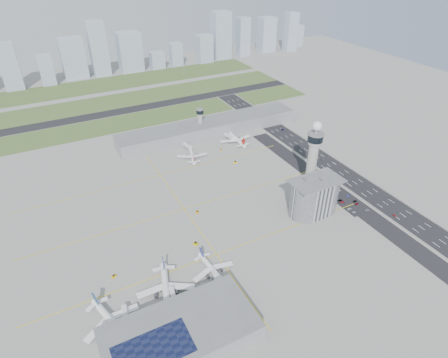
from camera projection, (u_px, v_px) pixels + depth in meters
name	position (u px, v px, depth m)	size (l,w,h in m)	color
ground	(244.00, 215.00, 304.53)	(1000.00, 1000.00, 0.00)	#9C9991
grass_strip_0	(139.00, 120.00, 464.40)	(480.00, 50.00, 0.08)	#4A642F
grass_strip_1	(123.00, 100.00, 520.29)	(480.00, 60.00, 0.08)	#3A5327
grass_strip_2	(110.00, 84.00, 579.90)	(480.00, 70.00, 0.08)	#47622E
runway	(131.00, 110.00, 491.96)	(480.00, 22.00, 0.10)	black
highway	(350.00, 180.00, 349.20)	(28.00, 500.00, 0.10)	black
barrier_left	(339.00, 183.00, 343.46)	(0.60, 500.00, 1.20)	#9E9E99
barrier_right	(362.00, 175.00, 354.34)	(0.60, 500.00, 1.20)	#9E9E99
landside_road	(337.00, 192.00, 332.04)	(18.00, 260.00, 0.08)	black
parking_lot	(345.00, 200.00, 322.31)	(20.00, 44.00, 0.10)	black
taxiway_line_h_0	(216.00, 254.00, 266.63)	(260.00, 0.60, 0.01)	yellow
taxiway_line_h_1	(184.00, 209.00, 311.34)	(260.00, 0.60, 0.01)	yellow
taxiway_line_h_2	(160.00, 175.00, 356.05)	(260.00, 0.60, 0.01)	yellow
taxiway_line_v	(184.00, 209.00, 311.34)	(0.60, 260.00, 0.01)	yellow
control_tower	(313.00, 153.00, 319.49)	(14.00, 14.00, 64.50)	#ADAAA5
secondary_tower	(200.00, 120.00, 417.78)	(8.60, 8.60, 31.90)	#ADAAA5
admin_building	(314.00, 197.00, 300.05)	(42.00, 24.00, 33.50)	#B2B2B7
terminal_pier	(209.00, 128.00, 426.08)	(210.00, 32.00, 15.80)	gray
near_terminal	(180.00, 334.00, 205.70)	(84.00, 42.00, 13.00)	gray
airplane_near_a	(111.00, 319.00, 214.53)	(41.44, 35.22, 11.60)	white
airplane_near_b	(166.00, 287.00, 233.71)	(43.88, 37.29, 12.29)	white
airplane_near_c	(213.00, 268.00, 248.57)	(36.21, 30.78, 10.14)	white
airplane_far_a	(192.00, 153.00, 382.42)	(37.21, 31.63, 10.42)	white
airplane_far_b	(235.00, 136.00, 412.49)	(43.84, 37.26, 12.28)	white
jet_bridge_near_0	(126.00, 327.00, 213.61)	(14.00, 3.00, 5.70)	silver
jet_bridge_near_1	(176.00, 307.00, 225.27)	(14.00, 3.00, 5.70)	silver
jet_bridge_near_2	(220.00, 289.00, 236.93)	(14.00, 3.00, 5.70)	silver
jet_bridge_far_0	(184.00, 145.00, 402.13)	(14.00, 3.00, 5.70)	silver
jet_bridge_far_1	(225.00, 135.00, 421.56)	(14.00, 3.00, 5.70)	silver
tug_0	(114.00, 276.00, 248.47)	(1.99, 2.89, 1.68)	#EDAA01
tug_1	(164.00, 282.00, 244.05)	(2.04, 2.96, 1.72)	#D1B100
tug_2	(196.00, 243.00, 274.77)	(2.40, 3.49, 2.03)	#CEB300
tug_3	(197.00, 212.00, 306.64)	(2.12, 3.08, 1.79)	orange
tug_4	(235.00, 162.00, 374.54)	(2.41, 3.51, 2.04)	yellow
tug_5	(221.00, 149.00, 397.32)	(1.98, 2.88, 1.68)	gold
car_lot_0	(354.00, 212.00, 306.79)	(1.41, 3.51, 1.20)	silver
car_lot_1	(350.00, 209.00, 310.48)	(1.39, 3.99, 1.31)	gray
car_lot_2	(343.00, 202.00, 318.89)	(1.97, 4.27, 1.19)	#AE253C
car_lot_3	(340.00, 200.00, 320.84)	(1.70, 4.18, 1.21)	black
car_lot_4	(333.00, 196.00, 325.79)	(1.37, 3.41, 1.16)	navy
car_lot_5	(327.00, 190.00, 333.73)	(1.20, 3.43, 1.13)	silver
car_lot_6	(367.00, 210.00, 308.94)	(2.18, 4.74, 1.32)	gray
car_lot_7	(357.00, 204.00, 316.69)	(1.54, 3.80, 1.10)	maroon
car_lot_8	(355.00, 201.00, 319.68)	(1.55, 3.84, 1.31)	black
car_lot_9	(348.00, 196.00, 326.34)	(1.22, 3.49, 1.15)	navy
car_lot_10	(339.00, 191.00, 332.91)	(1.87, 4.05, 1.13)	#BDBDBF
car_lot_11	(338.00, 189.00, 335.73)	(1.70, 4.18, 1.21)	#979A9D
car_hw_0	(395.00, 215.00, 303.20)	(1.32, 3.27, 1.12)	#A9252C
car_hw_1	(322.00, 160.00, 379.27)	(1.39, 3.99, 1.31)	#2A2A2C
car_hw_2	(283.00, 130.00, 438.85)	(2.07, 4.48, 1.25)	navy
car_hw_4	(247.00, 114.00, 478.37)	(1.52, 3.78, 1.29)	#999DA6
skyline_bldg_5	(9.00, 67.00, 540.79)	(25.49, 20.39, 66.89)	#9EADC1
skyline_bldg_6	(46.00, 70.00, 563.79)	(20.04, 16.03, 45.20)	#9EADC1
skyline_bldg_7	(73.00, 58.00, 590.40)	(35.76, 28.61, 61.22)	#9EADC1
skyline_bldg_8	(98.00, 49.00, 595.98)	(26.33, 21.06, 83.39)	#9EADC1
skyline_bldg_9	(130.00, 52.00, 621.62)	(36.96, 29.57, 62.11)	#9EADC1
skyline_bldg_10	(157.00, 60.00, 641.21)	(23.01, 18.41, 27.75)	#9EADC1
skyline_bldg_11	(176.00, 54.00, 651.52)	(20.22, 16.18, 38.97)	#9EADC1
skyline_bldg_12	(205.00, 49.00, 668.79)	(26.14, 20.92, 46.89)	#9EADC1
skyline_bldg_13	(221.00, 35.00, 683.62)	(32.26, 25.81, 81.20)	#9EADC1
skyline_bldg_14	(243.00, 37.00, 698.75)	(21.59, 17.28, 68.75)	#9EADC1
skyline_bldg_15	(267.00, 35.00, 729.60)	(30.25, 24.20, 63.40)	#9EADC1
skyline_bldg_16	(291.00, 32.00, 729.38)	(23.04, 18.43, 71.56)	#9EADC1
skyline_bldg_17	(296.00, 36.00, 772.21)	(22.64, 18.11, 41.06)	#9EADC1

